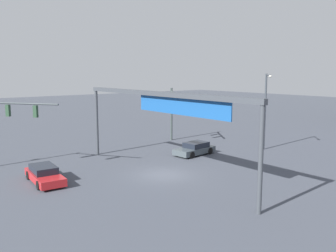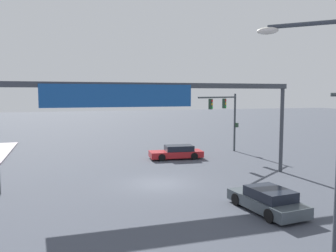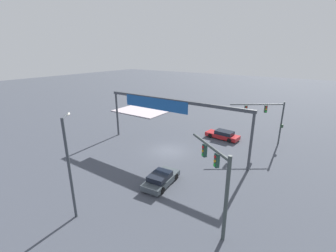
{
  "view_description": "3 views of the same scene",
  "coord_description": "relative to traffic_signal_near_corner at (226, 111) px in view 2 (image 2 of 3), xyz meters",
  "views": [
    {
      "loc": [
        21.77,
        -16.98,
        8.0
      ],
      "look_at": [
        -0.21,
        0.62,
        3.8
      ],
      "focal_mm": 38.69,
      "sensor_mm": 36.0,
      "label": 1
    },
    {
      "loc": [
        6.14,
        21.3,
        5.85
      ],
      "look_at": [
        -1.35,
        -2.44,
        3.54
      ],
      "focal_mm": 37.09,
      "sensor_mm": 36.0,
      "label": 2
    },
    {
      "loc": [
        -15.03,
        22.17,
        12.09
      ],
      "look_at": [
        -0.03,
        0.28,
        3.42
      ],
      "focal_mm": 24.71,
      "sensor_mm": 36.0,
      "label": 3
    }
  ],
  "objects": [
    {
      "name": "ground_plane",
      "position": [
        9.35,
        9.08,
        -4.18
      ],
      "size": [
        197.25,
        197.25,
        0.0
      ],
      "primitive_type": "plane",
      "color": "#41464F"
    },
    {
      "name": "traffic_signal_near_corner",
      "position": [
        0.0,
        0.0,
        0.0
      ],
      "size": [
        6.06,
        4.2,
        5.86
      ],
      "rotation": [
        0.0,
        0.0,
        0.62
      ],
      "color": "#363E41",
      "rests_on": "ground"
    },
    {
      "name": "streetlamp_curved_arm",
      "position": [
        8.61,
        22.94,
        0.38
      ],
      "size": [
        1.85,
        1.76,
        7.86
      ],
      "rotation": [
        0.0,
        0.0,
        -0.75
      ],
      "color": "#363D43",
      "rests_on": "ground"
    },
    {
      "name": "overhead_sign_gantry",
      "position": [
        9.96,
        8.48,
        1.34
      ],
      "size": [
        19.73,
        0.43,
        6.57
      ],
      "color": "#3B4046",
      "rests_on": "ground"
    },
    {
      "name": "sedan_car_approaching",
      "position": [
        5.42,
        1.08,
        -3.6
      ],
      "size": [
        4.89,
        2.17,
        1.21
      ],
      "rotation": [
        0.0,
        0.0,
        -0.08
      ],
      "color": "red",
      "rests_on": "ground"
    },
    {
      "name": "sedan_car_waiting_far",
      "position": [
        5.71,
        15.83,
        -3.6
      ],
      "size": [
        2.27,
        4.46,
        1.21
      ],
      "rotation": [
        0.0,
        0.0,
        -1.48
      ],
      "color": "#414A4F",
      "rests_on": "ground"
    }
  ]
}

